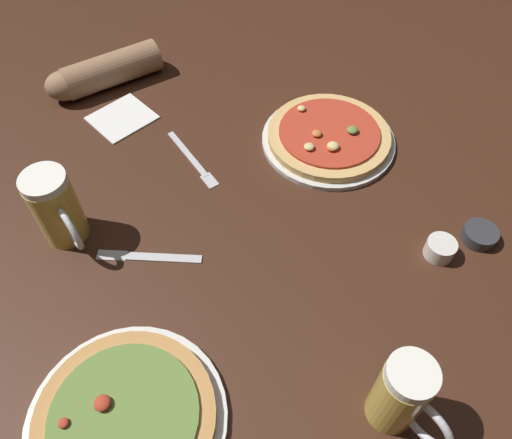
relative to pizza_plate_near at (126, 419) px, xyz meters
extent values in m
cube|color=#3D2114|center=(0.31, 0.32, -0.03)|extent=(2.40, 2.40, 0.03)
cylinder|color=silver|center=(0.00, 0.00, -0.01)|extent=(0.32, 0.32, 0.01)
cylinder|color=tan|center=(0.00, 0.00, 0.00)|extent=(0.29, 0.29, 0.02)
cylinder|color=olive|center=(0.00, 0.00, 0.02)|extent=(0.24, 0.24, 0.01)
ellipsoid|color=#B73823|center=(-0.09, 0.01, 0.02)|extent=(0.02, 0.02, 0.01)
ellipsoid|color=#B73823|center=(-0.03, 0.03, 0.03)|extent=(0.03, 0.03, 0.01)
cylinder|color=silver|center=(0.55, 0.52, -0.01)|extent=(0.32, 0.32, 0.01)
cylinder|color=tan|center=(0.55, 0.52, 0.00)|extent=(0.29, 0.29, 0.02)
cylinder|color=#B73823|center=(0.55, 0.52, 0.02)|extent=(0.24, 0.24, 0.01)
ellipsoid|color=#C67038|center=(0.53, 0.46, 0.03)|extent=(0.02, 0.02, 0.01)
ellipsoid|color=#DBC67A|center=(0.53, 0.46, 0.03)|extent=(0.03, 0.03, 0.01)
ellipsoid|color=#DBC67A|center=(0.48, 0.47, 0.03)|extent=(0.02, 0.02, 0.01)
ellipsoid|color=#DBC67A|center=(0.51, 0.61, 0.02)|extent=(0.02, 0.02, 0.01)
ellipsoid|color=olive|center=(0.60, 0.50, 0.03)|extent=(0.03, 0.03, 0.01)
ellipsoid|color=#C67038|center=(0.51, 0.51, 0.03)|extent=(0.02, 0.02, 0.01)
cylinder|color=gold|center=(0.41, -0.10, 0.06)|extent=(0.08, 0.08, 0.15)
cylinder|color=white|center=(0.41, -0.10, 0.14)|extent=(0.08, 0.08, 0.02)
torus|color=silver|center=(0.43, -0.15, 0.06)|extent=(0.05, 0.09, 0.10)
cylinder|color=gold|center=(-0.07, 0.42, 0.06)|extent=(0.09, 0.09, 0.15)
cylinder|color=white|center=(-0.07, 0.42, 0.14)|extent=(0.09, 0.09, 0.02)
torus|color=silver|center=(-0.05, 0.36, 0.06)|extent=(0.05, 0.09, 0.10)
cylinder|color=silver|center=(0.64, 0.15, 0.00)|extent=(0.06, 0.06, 0.04)
cylinder|color=#333338|center=(0.74, 0.16, 0.00)|extent=(0.07, 0.07, 0.03)
cube|color=white|center=(0.08, 0.74, -0.01)|extent=(0.19, 0.18, 0.01)
cube|color=silver|center=(0.21, 0.57, -0.01)|extent=(0.07, 0.17, 0.01)
cube|color=silver|center=(0.25, 0.47, -0.01)|extent=(0.04, 0.05, 0.00)
cube|color=silver|center=(0.10, 0.30, -0.01)|extent=(0.16, 0.07, 0.01)
cube|color=silver|center=(0.01, 0.33, -0.01)|extent=(0.06, 0.04, 0.00)
cylinder|color=#936B4C|center=(0.08, 0.89, 0.03)|extent=(0.27, 0.15, 0.08)
ellipsoid|color=#936B4C|center=(-0.04, 0.86, 0.03)|extent=(0.10, 0.08, 0.07)
camera|label=1|loc=(0.13, -0.28, 0.82)|focal=35.06mm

